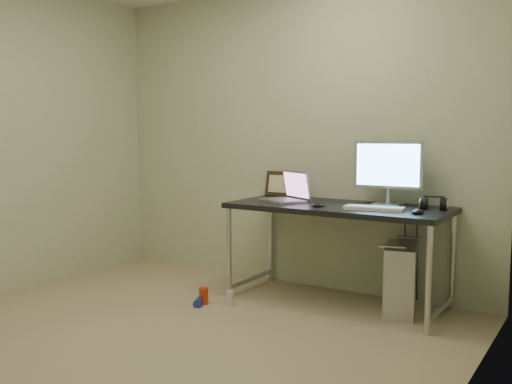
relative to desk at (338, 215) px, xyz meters
The scene contains 18 objects.
floor 1.66m from the desk, 113.32° to the right, with size 3.50×3.50×0.00m, color tan.
wall_back 0.91m from the desk, 149.45° to the left, with size 3.50×0.02×2.50m, color beige.
wall_right 1.90m from the desk, 50.53° to the right, with size 0.02×3.50×2.50m, color beige.
desk is the anchor object (origin of this frame).
tower_computer 0.64m from the desk, ahead, with size 0.32×0.51×0.52m.
cable_a 0.59m from the desk, 35.57° to the left, with size 0.01×0.01×0.70m, color black.
cable_b 0.66m from the desk, 28.89° to the left, with size 0.01×0.01×0.72m, color black.
can_red 1.18m from the desk, 146.53° to the right, with size 0.07×0.07×0.13m, color red.
can_white 1.02m from the desk, 144.06° to the right, with size 0.06×0.06×0.11m, color silver.
can_blue 1.22m from the desk, 143.76° to the right, with size 0.06×0.06×0.11m, color #222DB3.
laptop 0.44m from the desk, behind, with size 0.43×0.41×0.24m.
monitor 0.51m from the desk, 29.03° to the left, with size 0.51×0.16×0.48m.
keyboard 0.36m from the desk, 20.62° to the right, with size 0.41×0.13×0.02m, color white.
mouse_right 0.66m from the desk, 12.44° to the right, with size 0.07×0.12×0.04m, color black.
mouse_left 0.21m from the desk, 115.41° to the right, with size 0.07×0.12×0.04m, color black.
headphones 0.69m from the desk, 11.51° to the left, with size 0.19×0.12×0.12m.
picture_frame 0.75m from the desk, 156.40° to the left, with size 0.26×0.03×0.21m, color black.
webcam 0.52m from the desk, 144.30° to the left, with size 0.04×0.03×0.11m.
Camera 1 is at (2.33, -2.48, 1.29)m, focal length 40.00 mm.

